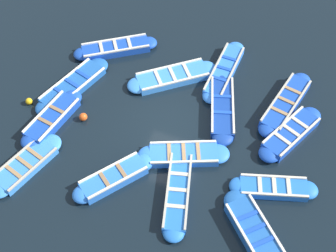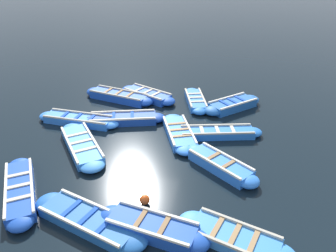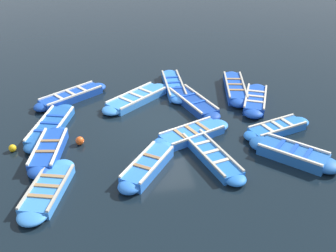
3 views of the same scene
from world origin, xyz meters
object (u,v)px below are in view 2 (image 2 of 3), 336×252
at_px(boat_bow_out, 119,96).
at_px(boat_mid_row, 20,190).
at_px(boat_outer_right, 179,133).
at_px(boat_tucked, 148,95).
at_px(boat_end_of_row, 232,105).
at_px(buoy_orange_near, 145,200).
at_px(boat_outer_left, 88,220).
at_px(boat_near_quay, 152,228).
at_px(boat_drifting, 82,145).
at_px(boat_centre, 217,133).
at_px(boat_stern_in, 123,119).
at_px(boat_broadside, 195,100).
at_px(boat_alongside, 78,120).
at_px(boat_far_corner, 234,238).
at_px(boat_inner_gap, 220,165).

relative_size(boat_bow_out, boat_mid_row, 1.12).
distance_m(boat_outer_right, boat_tucked, 4.22).
distance_m(boat_end_of_row, buoy_orange_near, 7.88).
distance_m(boat_outer_left, boat_near_quay, 1.86).
distance_m(boat_drifting, boat_centre, 5.53).
relative_size(boat_near_quay, boat_tucked, 0.99).
bearing_deg(boat_stern_in, boat_end_of_row, 27.95).
bearing_deg(boat_broadside, boat_centre, -66.54).
height_order(boat_alongside, boat_drifting, boat_alongside).
relative_size(boat_bow_out, boat_drifting, 1.09).
bearing_deg(boat_broadside, boat_tucked, 178.30).
relative_size(boat_alongside, boat_drifting, 1.06).
bearing_deg(boat_broadside, boat_mid_row, -118.72).
height_order(boat_drifting, boat_tucked, boat_tucked).
xyz_separation_m(boat_mid_row, boat_tucked, (1.94, 8.26, 0.02)).
xyz_separation_m(boat_outer_right, boat_end_of_row, (2.08, 3.21, 0.05)).
height_order(boat_stern_in, boat_bow_out, boat_bow_out).
relative_size(boat_alongside, boat_far_corner, 1.14).
height_order(boat_stern_in, boat_alongside, boat_stern_in).
bearing_deg(boat_alongside, boat_stern_in, 14.51).
height_order(boat_outer_left, boat_broadside, boat_broadside).
relative_size(boat_bow_out, boat_near_quay, 1.17).
distance_m(boat_outer_right, boat_drifting, 3.97).
height_order(boat_outer_right, boat_drifting, boat_drifting).
relative_size(boat_inner_gap, boat_broadside, 0.94).
height_order(boat_end_of_row, boat_broadside, boat_end_of_row).
xyz_separation_m(boat_bow_out, boat_end_of_row, (5.81, 0.19, -0.00)).
xyz_separation_m(boat_outer_left, boat_end_of_row, (3.68, 8.68, 0.05)).
xyz_separation_m(boat_drifting, boat_outer_left, (1.95, -3.70, -0.00)).
bearing_deg(boat_near_quay, boat_mid_row, 171.69).
height_order(boat_drifting, boat_near_quay, boat_near_quay).
distance_m(boat_alongside, boat_tucked, 4.06).
bearing_deg(boat_centre, boat_alongside, -178.50).
height_order(boat_stern_in, boat_broadside, boat_stern_in).
bearing_deg(buoy_orange_near, boat_mid_row, -173.88).
distance_m(boat_alongside, boat_mid_row, 4.93).
xyz_separation_m(boat_tucked, buoy_orange_near, (2.06, -7.83, -0.03)).
height_order(boat_inner_gap, boat_near_quay, boat_near_quay).
relative_size(boat_outer_left, boat_end_of_row, 1.34).
bearing_deg(boat_tucked, boat_near_quay, -73.84).
height_order(boat_outer_left, boat_near_quay, boat_near_quay).
height_order(boat_broadside, boat_tucked, boat_tucked).
bearing_deg(boat_inner_gap, boat_alongside, 161.49).
bearing_deg(boat_bow_out, boat_far_corner, -53.10).
distance_m(boat_alongside, boat_drifting, 2.23).
distance_m(boat_drifting, boat_far_corner, 6.98).
bearing_deg(boat_bow_out, boat_stern_in, -66.03).
height_order(boat_outer_right, boat_far_corner, boat_outer_right).
relative_size(boat_centre, boat_near_quay, 1.14).
xyz_separation_m(boat_stern_in, boat_centre, (4.26, -0.34, -0.02)).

